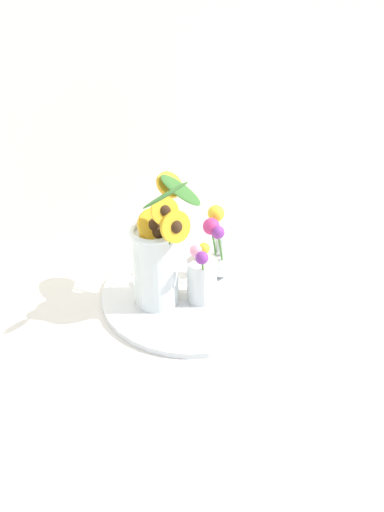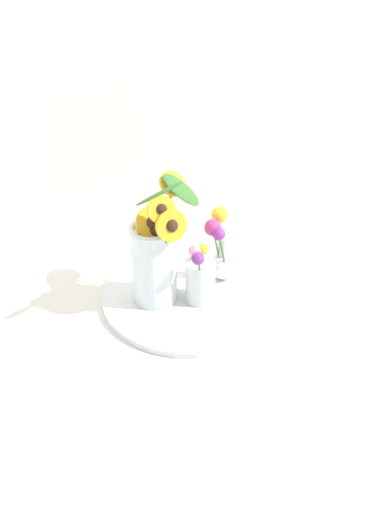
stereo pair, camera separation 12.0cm
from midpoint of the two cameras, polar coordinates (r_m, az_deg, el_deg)
ground_plane at (r=1.20m, az=0.99°, el=-6.92°), size 6.00×6.00×0.00m
serving_tray at (r=1.26m, az=-2.72°, el=-4.40°), size 0.45×0.45×0.02m
mason_jar_sunflowers at (r=1.16m, az=-6.93°, el=-0.11°), size 0.18×0.20×0.35m
vase_small_center at (r=1.19m, az=-1.77°, el=-2.52°), size 0.07×0.09×0.16m
vase_bulb_right at (r=1.26m, az=0.31°, el=0.56°), size 0.10×0.09×0.20m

